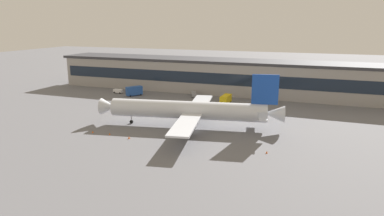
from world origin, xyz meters
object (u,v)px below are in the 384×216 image
object	(u,v)px
fuel_truck	(226,99)
traffic_cone_0	(110,134)
follow_me_car	(118,91)
traffic_cone_3	(93,132)
belt_loader	(194,94)
traffic_cone_2	(129,137)
airliner	(190,110)
traffic_cone_1	(267,152)
stair_truck	(259,99)
catering_truck	(134,91)

from	to	relation	value
fuel_truck	traffic_cone_0	distance (m)	55.25
follow_me_car	traffic_cone_0	distance (m)	62.08
follow_me_car	traffic_cone_3	size ratio (longest dim) A/B	7.28
belt_loader	fuel_truck	xyz separation A→B (m)	(16.72, -8.01, 0.73)
traffic_cone_3	fuel_truck	bearing A→B (deg)	62.04
fuel_truck	traffic_cone_2	world-z (taller)	fuel_truck
airliner	belt_loader	xyz separation A→B (m)	(-14.55, 42.82, -4.11)
fuel_truck	traffic_cone_1	bearing A→B (deg)	-64.29
traffic_cone_1	fuel_truck	bearing A→B (deg)	115.71
belt_loader	stair_truck	size ratio (longest dim) A/B	1.04
belt_loader	fuel_truck	distance (m)	18.56
traffic_cone_0	traffic_cone_2	distance (m)	7.11
belt_loader	traffic_cone_0	size ratio (longest dim) A/B	11.72
airliner	traffic_cone_2	size ratio (longest dim) A/B	82.34
traffic_cone_1	catering_truck	bearing A→B (deg)	142.78
fuel_truck	follow_me_car	bearing A→B (deg)	176.89
catering_truck	stair_truck	bearing A→B (deg)	3.20
airliner	catering_truck	xyz separation A→B (m)	(-40.15, 35.42, -2.97)
fuel_truck	stair_truck	size ratio (longest dim) A/B	1.31
follow_me_car	traffic_cone_3	world-z (taller)	follow_me_car
catering_truck	traffic_cone_0	xyz separation A→B (m)	(21.09, -51.59, -2.01)
airliner	traffic_cone_0	distance (m)	25.49
traffic_cone_2	traffic_cone_1	bearing A→B (deg)	3.35
traffic_cone_2	fuel_truck	bearing A→B (deg)	74.72
follow_me_car	belt_loader	distance (m)	35.85
catering_truck	traffic_cone_2	bearing A→B (deg)	-61.85
traffic_cone_1	traffic_cone_3	size ratio (longest dim) A/B	1.00
traffic_cone_0	traffic_cone_3	distance (m)	5.85
follow_me_car	traffic_cone_0	xyz separation A→B (m)	(30.95, -53.81, -0.80)
fuel_truck	traffic_cone_0	size ratio (longest dim) A/B	14.81
traffic_cone_0	traffic_cone_1	xyz separation A→B (m)	(45.18, 1.25, 0.02)
follow_me_car	traffic_cone_2	world-z (taller)	follow_me_car
traffic_cone_1	belt_loader	bearing A→B (deg)	125.16
catering_truck	traffic_cone_2	xyz separation A→B (m)	(28.13, -52.57, -1.94)
belt_loader	catering_truck	world-z (taller)	catering_truck
belt_loader	traffic_cone_3	size ratio (longest dim) A/B	10.85
airliner	follow_me_car	size ratio (longest dim) A/B	12.94
catering_truck	traffic_cone_1	bearing A→B (deg)	-37.22
stair_truck	traffic_cone_2	bearing A→B (deg)	-115.76
catering_truck	belt_loader	bearing A→B (deg)	16.11
follow_me_car	catering_truck	xyz separation A→B (m)	(9.87, -2.22, 1.20)
follow_me_car	fuel_truck	bearing A→B (deg)	-3.11
traffic_cone_2	catering_truck	bearing A→B (deg)	118.15
traffic_cone_1	traffic_cone_2	distance (m)	38.21
traffic_cone_0	traffic_cone_2	xyz separation A→B (m)	(7.04, -0.98, 0.07)
traffic_cone_0	traffic_cone_3	xyz separation A→B (m)	(-5.84, -0.06, 0.02)
stair_truck	traffic_cone_0	distance (m)	64.35
catering_truck	traffic_cone_2	distance (m)	59.66
traffic_cone_2	traffic_cone_3	size ratio (longest dim) A/B	1.14
traffic_cone_2	belt_loader	bearing A→B (deg)	92.41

